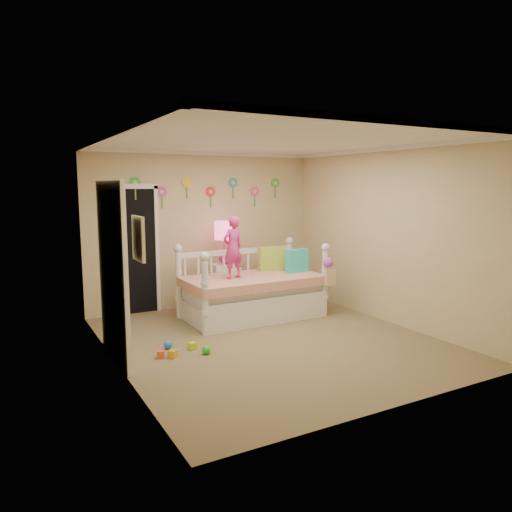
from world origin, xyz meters
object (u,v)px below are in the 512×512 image
child (233,248)px  table_lamp (224,236)px  daybed (252,280)px  nightstand (225,286)px

child → table_lamp: 0.78m
table_lamp → daybed: bearing=-79.0°
daybed → child: (-0.35, -0.03, 0.54)m
table_lamp → child: bearing=-105.3°
daybed → table_lamp: bearing=100.3°
daybed → table_lamp: (-0.14, 0.72, 0.64)m
nightstand → table_lamp: size_ratio=1.07×
daybed → child: size_ratio=2.30×
nightstand → daybed: bearing=-79.8°
daybed → child: 0.64m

